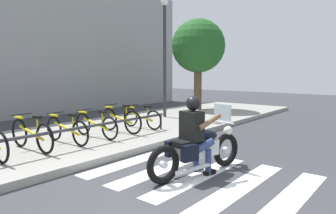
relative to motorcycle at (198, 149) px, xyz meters
The scene contains 17 objects.
ground_plane 1.30m from the motorcycle, behind, with size 48.00×48.00×0.00m, color #38383D.
sidewalk 4.24m from the motorcycle, 106.69° to the left, with size 24.00×4.40×0.15m, color gray.
crosswalk_stripe_0 1.76m from the motorcycle, 92.94° to the right, with size 2.80×0.40×0.01m, color white.
crosswalk_stripe_1 1.01m from the motorcycle, 95.56° to the right, with size 2.80×0.40×0.01m, color white.
crosswalk_stripe_2 0.48m from the motorcycle, 132.67° to the right, with size 2.80×0.40×0.01m, color white.
crosswalk_stripe_3 0.85m from the motorcycle, 97.04° to the left, with size 2.80×0.40×0.01m, color white.
crosswalk_stripe_4 1.58m from the motorcycle, 93.31° to the left, with size 2.80×0.40×0.01m, color white.
motorcycle is the anchor object (origin of this frame).
rider 0.38m from the motorcycle, 165.24° to the left, with size 0.70×0.63×1.45m.
bicycle_1 3.71m from the motorcycle, 111.67° to the left, with size 0.48×1.71×0.80m.
bicycle_2 3.48m from the motorcycle, 98.34° to the left, with size 0.48×1.67×0.74m.
bicycle_3 3.47m from the motorcycle, 84.05° to the left, with size 0.48×1.68×0.73m.
bicycle_4 3.66m from the motorcycle, 70.45° to the left, with size 0.48×1.63×0.81m.
bicycle_5 4.03m from the motorcycle, 58.79° to the left, with size 0.48×1.55×0.71m.
bike_rack 2.90m from the motorcycle, 91.44° to the left, with size 4.92×0.07×0.49m.
street_lamp 6.64m from the motorcycle, 45.36° to the left, with size 0.28×0.28×4.57m.
tree_near_rack 9.08m from the motorcycle, 33.72° to the left, with size 2.43×2.43×4.26m.
Camera 1 is at (-3.38, -2.94, 1.88)m, focal length 32.79 mm.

